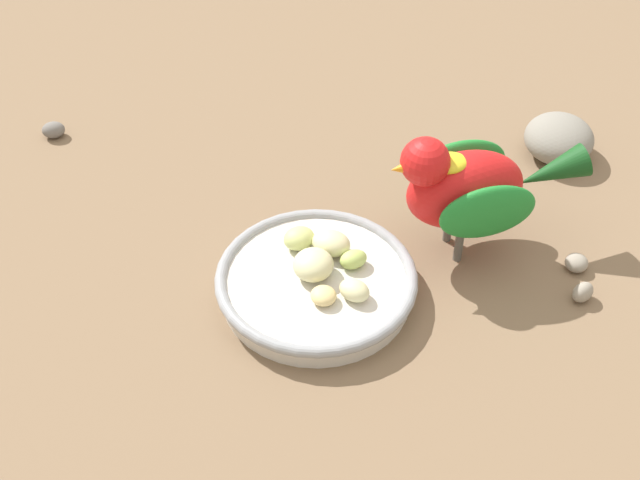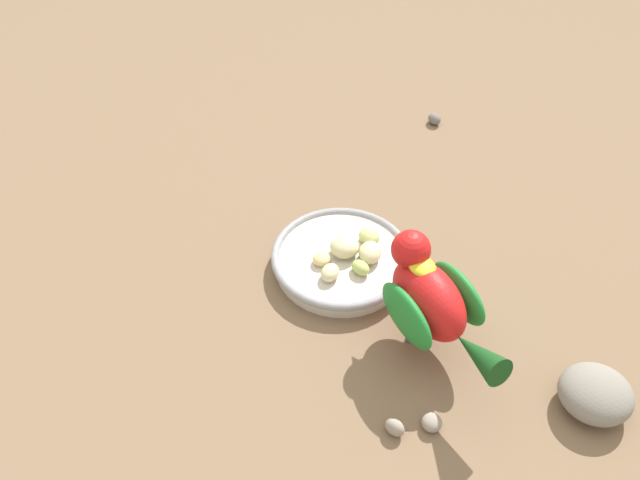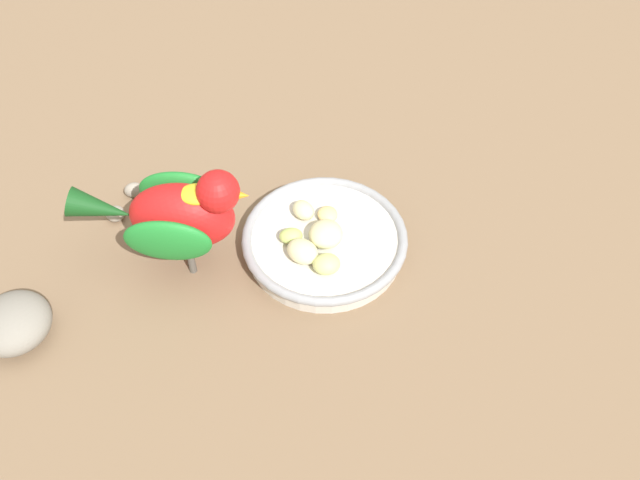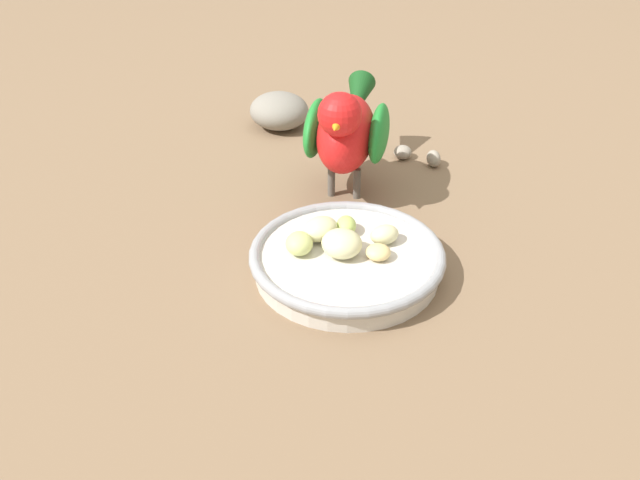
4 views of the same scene
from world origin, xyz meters
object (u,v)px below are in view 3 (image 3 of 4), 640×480
object	(u,v)px
pebble_0	(134,190)
apple_piece_1	(291,236)
feeding_bowl	(325,242)
apple_piece_4	(327,214)
apple_piece_2	(303,210)
parrot	(178,213)
apple_piece_3	(326,264)
pebble_1	(115,214)
rock_large	(14,323)
apple_piece_5	(326,234)
apple_piece_0	(302,251)

from	to	relation	value
pebble_0	apple_piece_1	bearing A→B (deg)	-63.60
feeding_bowl	apple_piece_4	size ratio (longest dim) A/B	7.84
apple_piece_2	parrot	distance (m)	0.15
apple_piece_2	apple_piece_3	bearing A→B (deg)	-110.39
apple_piece_1	apple_piece_3	world-z (taller)	apple_piece_3
apple_piece_4	feeding_bowl	bearing A→B (deg)	-134.67
feeding_bowl	apple_piece_2	world-z (taller)	apple_piece_2
apple_piece_3	apple_piece_2	bearing A→B (deg)	69.61
apple_piece_4	pebble_1	size ratio (longest dim) A/B	1.08
feeding_bowl	pebble_0	distance (m)	0.25
apple_piece_2	pebble_0	world-z (taller)	apple_piece_2
feeding_bowl	rock_large	distance (m)	0.34
apple_piece_2	apple_piece_4	distance (m)	0.03
parrot	pebble_1	world-z (taller)	parrot
apple_piece_3	apple_piece_5	size ratio (longest dim) A/B	0.78
apple_piece_2	pebble_0	distance (m)	0.22
apple_piece_3	pebble_0	world-z (taller)	apple_piece_3
apple_piece_3	apple_piece_1	bearing A→B (deg)	94.94
apple_piece_0	pebble_1	world-z (taller)	apple_piece_0
apple_piece_4	pebble_0	distance (m)	0.24
apple_piece_2	apple_piece_3	world-z (taller)	apple_piece_3
apple_piece_0	parrot	bearing A→B (deg)	135.27
rock_large	pebble_1	xyz separation A→B (m)	(0.16, 0.08, -0.01)
feeding_bowl	apple_piece_1	distance (m)	0.04
rock_large	apple_piece_2	bearing A→B (deg)	-11.71
apple_piece_2	apple_piece_0	bearing A→B (deg)	-128.52
apple_piece_2	apple_piece_5	size ratio (longest dim) A/B	0.75
feeding_bowl	rock_large	size ratio (longest dim) A/B	2.36
apple_piece_5	pebble_0	xyz separation A→B (m)	(-0.13, 0.22, -0.03)
parrot	pebble_1	bearing A→B (deg)	150.02
feeding_bowl	apple_piece_4	xyz separation A→B (m)	(0.02, 0.02, 0.01)
apple_piece_2	apple_piece_4	xyz separation A→B (m)	(0.02, -0.02, -0.00)
apple_piece_5	apple_piece_2	bearing A→B (deg)	84.42
apple_piece_3	apple_piece_4	size ratio (longest dim) A/B	1.26
feeding_bowl	apple_piece_0	size ratio (longest dim) A/B	5.04
feeding_bowl	pebble_1	xyz separation A→B (m)	(-0.16, 0.19, -0.01)
apple_piece_4	apple_piece_5	size ratio (longest dim) A/B	0.61
pebble_1	pebble_0	bearing A→B (deg)	28.22
apple_piece_0	apple_piece_3	bearing A→B (deg)	-71.75
apple_piece_0	pebble_1	size ratio (longest dim) A/B	1.69
rock_large	parrot	bearing A→B (deg)	-7.03
apple_piece_4	apple_piece_5	bearing A→B (deg)	-132.06
apple_piece_5	parrot	bearing A→B (deg)	144.80
apple_piece_0	apple_piece_1	size ratio (longest dim) A/B	1.40
apple_piece_0	apple_piece_2	distance (m)	0.06
apple_piece_1	apple_piece_5	world-z (taller)	apple_piece_5
rock_large	pebble_0	xyz separation A→B (m)	(0.20, 0.10, -0.01)
feeding_bowl	rock_large	bearing A→B (deg)	161.31
rock_large	pebble_0	world-z (taller)	rock_large
rock_large	pebble_1	world-z (taller)	rock_large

